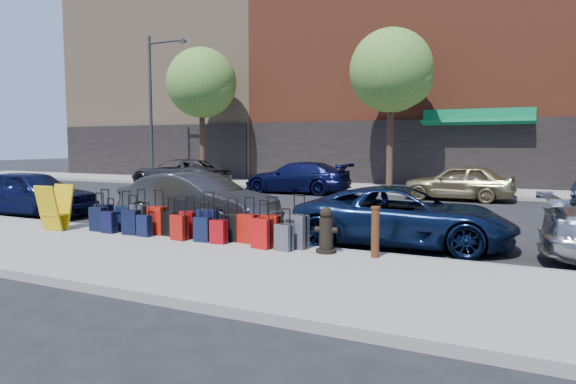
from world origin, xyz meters
The scene contains 39 objects.
ground centered at (0.00, 0.00, 0.00)m, with size 120.00×120.00×0.00m, color black.
sidewalk_near centered at (0.00, -6.50, 0.07)m, with size 60.00×4.00×0.15m, color gray.
sidewalk_far centered at (0.00, 10.00, 0.07)m, with size 60.00×4.00×0.15m, color gray.
curb_near centered at (0.00, -4.48, 0.07)m, with size 60.00×0.08×0.15m, color gray.
curb_far centered at (0.00, 7.98, 0.07)m, with size 60.00×0.08×0.15m, color gray.
building_left centered at (-16.00, 17.98, 7.98)m, with size 15.00×12.12×16.00m.
building_center centered at (0.00, 17.99, 9.98)m, with size 17.00×12.85×20.00m.
tree_left centered at (-9.86, 9.50, 5.41)m, with size 3.80×3.80×7.27m.
tree_center centered at (0.64, 9.50, 5.41)m, with size 3.80×3.80×7.27m.
streetlight centered at (-12.80, 8.80, 4.66)m, with size 2.59×0.18×8.00m.
suitcase_front_0 centered at (-2.55, -4.85, 0.45)m, with size 0.41×0.24×0.97m.
suitcase_front_1 centered at (-1.95, -4.77, 0.45)m, with size 0.41×0.25×0.95m.
suitcase_front_2 centered at (-1.50, -4.77, 0.47)m, with size 0.44×0.27×1.01m.
suitcase_front_3 centered at (-0.92, -4.83, 0.47)m, with size 0.44×0.26×1.02m.
suitcase_front_4 centered at (-0.56, -4.84, 0.42)m, with size 0.38×0.25×0.87m.
suitcase_front_5 centered at (-0.06, -4.81, 0.44)m, with size 0.40×0.25×0.93m.
suitcase_front_6 centered at (0.46, -4.84, 0.48)m, with size 0.45×0.28×1.04m.
suitcase_front_7 centered at (1.03, -4.78, 0.44)m, with size 0.41×0.26×0.92m.
suitcase_front_8 centered at (1.43, -4.78, 0.45)m, with size 0.41×0.25×0.96m.
suitcase_front_9 centered at (1.99, -4.82, 0.46)m, with size 0.43×0.26×1.00m.
suitcase_front_10 centered at (2.57, -4.82, 0.48)m, with size 0.48×0.32×1.06m.
suitcase_back_0 centered at (-2.48, -5.08, 0.43)m, with size 0.39×0.24×0.91m.
suitcase_back_1 centered at (-2.05, -5.16, 0.40)m, with size 0.34×0.20×0.81m.
suitcase_back_2 centered at (-1.44, -5.10, 0.43)m, with size 0.40×0.26×0.91m.
suitcase_back_3 centered at (-1.01, -5.15, 0.39)m, with size 0.33×0.21×0.78m.
suitcase_back_5 centered at (-0.05, -5.14, 0.42)m, with size 0.39×0.25×0.87m.
suitcase_back_6 centered at (0.51, -5.08, 0.41)m, with size 0.37×0.23×0.84m.
suitcase_back_7 centered at (0.93, -5.11, 0.40)m, with size 0.34×0.20×0.79m.
suitcase_back_9 centered at (1.97, -5.13, 0.45)m, with size 0.43×0.29×0.95m.
suitcase_back_10 centered at (2.45, -5.14, 0.41)m, with size 0.37×0.26×0.82m.
fire_hydrant centered at (3.24, -4.93, 0.55)m, with size 0.44×0.39×0.87m.
bollard centered at (4.19, -4.92, 0.63)m, with size 0.17×0.17×0.93m.
display_rack centered at (-3.50, -5.43, 0.68)m, with size 0.63×0.69×1.07m.
car_near_0 centered at (-7.10, -3.38, 0.71)m, with size 1.67×4.16×1.42m, color #0C1339.
car_near_1 centered at (-1.12, -3.04, 0.72)m, with size 1.53×4.39×1.44m, color #2E2E30.
car_near_2 centered at (4.21, -2.89, 0.64)m, with size 2.13×4.61×1.28m, color #0D1B3B.
car_far_0 centered at (-9.58, 6.89, 0.73)m, with size 2.41×5.23×1.45m, color #353537.
car_far_1 centered at (-2.98, 6.86, 0.70)m, with size 1.97×4.85×1.41m, color #0C1038.
car_far_2 centered at (3.92, 7.00, 0.71)m, with size 1.67×4.16×1.42m, color tan.
Camera 1 is at (6.84, -13.79, 2.19)m, focal length 32.00 mm.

